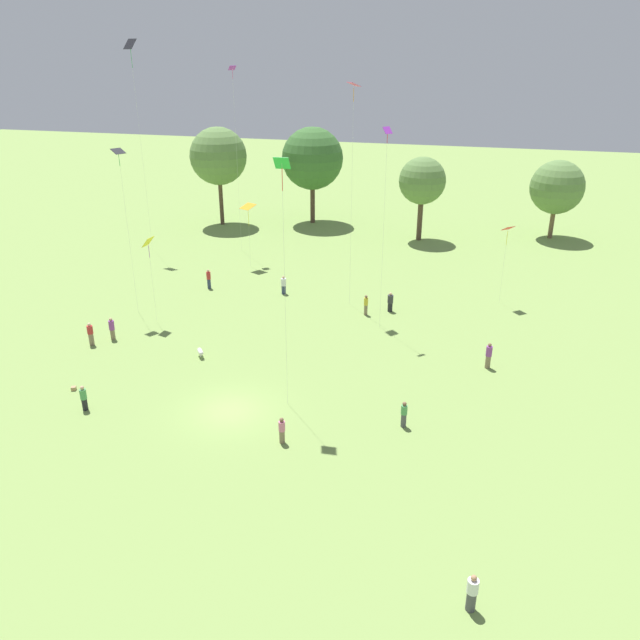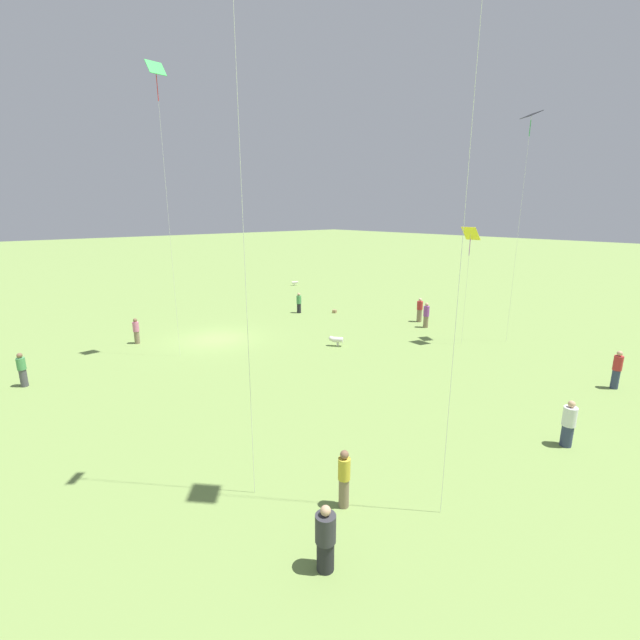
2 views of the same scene
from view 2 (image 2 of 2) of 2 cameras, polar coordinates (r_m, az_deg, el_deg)
The scene contains 16 objects.
ground_plane at distance 28.26m, azimuth -13.69°, elevation -2.48°, with size 240.00×240.00×0.00m, color #7A994C.
person_0 at distance 23.96m, azimuth 34.82°, elevation -5.47°, with size 0.52×0.52×1.82m.
person_1 at distance 10.80m, azimuth 0.74°, elevation -27.16°, with size 0.61×0.61×1.68m.
person_3 at distance 32.36m, azimuth 13.14°, elevation 1.29°, with size 0.56×0.56×1.79m.
person_4 at distance 34.35m, azimuth -2.83°, elevation 2.28°, with size 0.49×0.49×1.64m.
person_6 at distance 30.87m, azimuth 13.97°, elevation 0.62°, with size 0.47×0.47×1.78m.
person_7 at distance 28.67m, azimuth -23.30°, elevation -1.36°, with size 0.50×0.50×1.60m.
person_8 at distance 24.30m, azimuth -34.92°, elevation -5.47°, with size 0.46×0.46×1.64m.
person_9 at distance 12.48m, azimuth 3.23°, elevation -20.34°, with size 0.48×0.48×1.73m.
person_10 at distance 17.47m, azimuth 30.22°, elevation -11.89°, with size 0.63×0.63×1.70m.
kite_5 at distance 26.71m, azimuth 19.44°, elevation 10.44°, with size 0.68×0.98×7.08m.
kite_6 at distance 24.97m, azimuth -20.88°, elevation 27.11°, with size 0.87×0.58×15.01m.
kite_9 at distance 28.65m, azimuth 26.22°, elevation 22.12°, with size 1.13×1.15×13.33m.
dog_0 at distance 47.39m, azimuth -3.36°, elevation 5.02°, with size 0.68×0.52×0.48m.
dog_1 at distance 25.95m, azimuth 2.15°, elevation -2.63°, with size 0.72×0.82×0.61m.
picnic_bag_0 at distance 34.47m, azimuth 1.95°, elevation 1.16°, with size 0.38×0.38×0.25m.
Camera 2 is at (12.06, 24.28, 7.97)m, focal length 24.00 mm.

